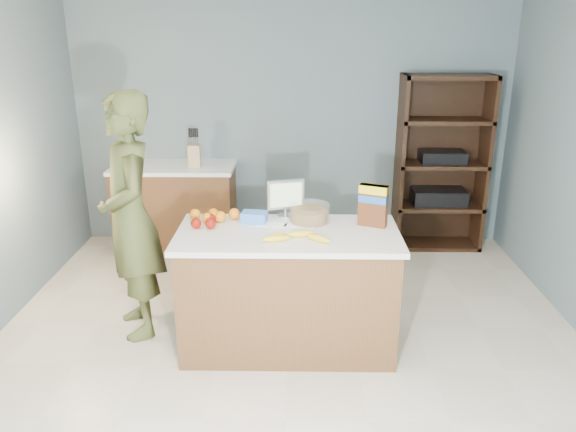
{
  "coord_description": "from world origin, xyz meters",
  "views": [
    {
      "loc": [
        0.06,
        -3.36,
        2.29
      ],
      "look_at": [
        0.0,
        0.35,
        1.0
      ],
      "focal_mm": 35.0,
      "sensor_mm": 36.0,
      "label": 1
    }
  ],
  "objects_px": {
    "shelving_unit": "(440,166)",
    "person": "(130,218)",
    "counter_peninsula": "(288,294)",
    "cereal_box": "(373,202)",
    "tv": "(286,196)"
  },
  "relations": [
    {
      "from": "counter_peninsula",
      "to": "person",
      "type": "bearing_deg",
      "value": 169.34
    },
    {
      "from": "shelving_unit",
      "to": "person",
      "type": "bearing_deg",
      "value": -146.01
    },
    {
      "from": "cereal_box",
      "to": "tv",
      "type": "bearing_deg",
      "value": 162.51
    },
    {
      "from": "person",
      "to": "tv",
      "type": "bearing_deg",
      "value": 70.8
    },
    {
      "from": "counter_peninsula",
      "to": "shelving_unit",
      "type": "height_order",
      "value": "shelving_unit"
    },
    {
      "from": "tv",
      "to": "person",
      "type": "bearing_deg",
      "value": -174.26
    },
    {
      "from": "person",
      "to": "tv",
      "type": "relative_size",
      "value": 6.54
    },
    {
      "from": "counter_peninsula",
      "to": "shelving_unit",
      "type": "distance_m",
      "value": 2.61
    },
    {
      "from": "cereal_box",
      "to": "counter_peninsula",
      "type": "bearing_deg",
      "value": -167.21
    },
    {
      "from": "counter_peninsula",
      "to": "person",
      "type": "height_order",
      "value": "person"
    },
    {
      "from": "counter_peninsula",
      "to": "shelving_unit",
      "type": "relative_size",
      "value": 0.87
    },
    {
      "from": "shelving_unit",
      "to": "person",
      "type": "height_order",
      "value": "person"
    },
    {
      "from": "counter_peninsula",
      "to": "cereal_box",
      "type": "bearing_deg",
      "value": 12.79
    },
    {
      "from": "shelving_unit",
      "to": "counter_peninsula",
      "type": "bearing_deg",
      "value": -127.11
    },
    {
      "from": "counter_peninsula",
      "to": "cereal_box",
      "type": "height_order",
      "value": "cereal_box"
    }
  ]
}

